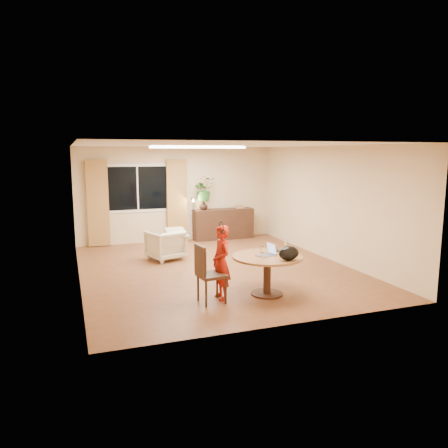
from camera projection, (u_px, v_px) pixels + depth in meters
name	position (u px, v px, depth m)	size (l,w,h in m)	color
floor	(215.00, 269.00, 9.29)	(6.50, 6.50, 0.00)	brown
ceiling	(215.00, 145.00, 8.87)	(6.50, 6.50, 0.00)	white
wall_back	(178.00, 194.00, 12.10)	(5.50, 5.50, 0.00)	#D1B188
wall_left	(76.00, 215.00, 8.16)	(6.50, 6.50, 0.00)	#D1B188
wall_right	(329.00, 203.00, 10.00)	(6.50, 6.50, 0.00)	#D1B188
window	(138.00, 188.00, 11.68)	(1.70, 0.03, 1.30)	white
curtain_left	(98.00, 203.00, 11.31)	(0.55, 0.08, 2.25)	#996332
curtain_right	(177.00, 200.00, 12.02)	(0.55, 0.08, 2.25)	#996332
ceiling_panel	(198.00, 147.00, 9.99)	(2.20, 0.35, 0.05)	white
dining_table	(267.00, 264.00, 7.53)	(1.21, 1.21, 0.69)	brown
dining_chair	(212.00, 273.00, 7.14)	(0.47, 0.43, 0.98)	black
child	(221.00, 263.00, 7.30)	(0.30, 0.46, 1.26)	red
laptop	(266.00, 250.00, 7.49)	(0.32, 0.22, 0.22)	#B7B7BC
tumbler	(262.00, 250.00, 7.74)	(0.07, 0.07, 0.11)	white
wine_glass	(285.00, 247.00, 7.78)	(0.07, 0.07, 0.19)	white
pot_lid	(275.00, 250.00, 7.88)	(0.21, 0.21, 0.03)	white
handbag	(289.00, 253.00, 7.18)	(0.36, 0.21, 0.24)	black
armchair	(165.00, 245.00, 10.06)	(0.72, 0.75, 0.68)	beige
throw	(176.00, 229.00, 10.09)	(0.45, 0.55, 0.03)	beige
sideboard	(223.00, 224.00, 12.44)	(1.72, 0.42, 0.86)	black
vase	(204.00, 206.00, 12.15)	(0.24, 0.24, 0.25)	black
bouquet	(204.00, 189.00, 12.08)	(0.59, 0.51, 0.66)	#265F23
book_stack	(240.00, 207.00, 12.53)	(0.22, 0.16, 0.09)	brown
desk_lamp	(193.00, 204.00, 11.99)	(0.15, 0.15, 0.37)	black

